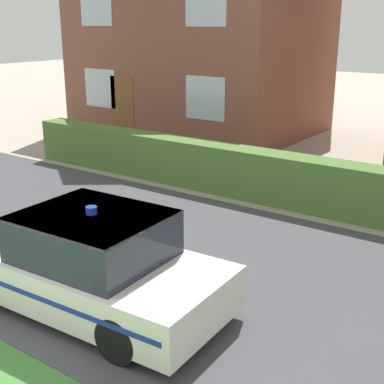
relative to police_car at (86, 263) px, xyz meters
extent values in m
cube|color=#424247|center=(0.28, 1.84, -0.65)|extent=(28.00, 6.23, 0.01)
cube|color=#4C7233|center=(-0.07, 5.61, -0.10)|extent=(14.35, 0.69, 1.12)
cylinder|color=black|center=(-1.40, 0.72, -0.35)|extent=(0.60, 0.23, 0.59)
cylinder|color=black|center=(1.20, 0.84, -0.35)|extent=(0.60, 0.23, 0.59)
cylinder|color=black|center=(1.27, -0.73, -0.35)|extent=(0.60, 0.23, 0.59)
cube|color=silver|center=(-0.07, 0.00, -0.18)|extent=(4.27, 1.96, 0.61)
cube|color=#232833|center=(0.16, 0.01, 0.44)|extent=(1.95, 1.68, 0.62)
cube|color=silver|center=(0.16, 0.01, 0.73)|extent=(1.95, 1.68, 0.04)
cube|color=navy|center=(-0.11, 0.88, -0.13)|extent=(3.98, 0.19, 0.07)
cube|color=navy|center=(-0.02, -0.89, -0.13)|extent=(3.98, 0.19, 0.07)
cylinder|color=#1933A5|center=(0.16, 0.01, 0.80)|extent=(0.15, 0.15, 0.10)
cube|color=brown|center=(-6.11, 11.65, 2.28)|extent=(7.96, 5.88, 5.88)
cube|color=brown|center=(-7.29, 8.70, 0.39)|extent=(1.00, 0.02, 2.10)
cube|color=silver|center=(-8.30, 8.70, 0.99)|extent=(1.40, 0.02, 1.30)
cube|color=silver|center=(-3.92, 8.70, 0.99)|extent=(1.40, 0.02, 1.30)
cube|color=silver|center=(-8.30, 8.70, 3.69)|extent=(1.40, 0.02, 1.30)
cube|color=silver|center=(-3.92, 8.70, 3.69)|extent=(1.40, 0.02, 1.30)
camera|label=1|loc=(5.11, -4.64, 3.19)|focal=50.00mm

